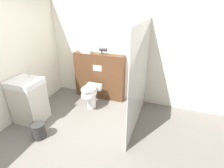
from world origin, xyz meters
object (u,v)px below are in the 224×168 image
(waste_bin, at_px, (39,131))
(hair_drier, at_px, (103,50))
(toilet, at_px, (90,94))
(sink_vanity, at_px, (29,100))

(waste_bin, bearing_deg, hair_drier, 72.14)
(hair_drier, relative_size, waste_bin, 0.67)
(toilet, xyz_separation_m, waste_bin, (-0.45, -1.24, -0.21))
(toilet, bearing_deg, hair_drier, 77.24)
(sink_vanity, height_order, waste_bin, sink_vanity)
(toilet, xyz_separation_m, sink_vanity, (-0.97, -0.85, 0.11))
(toilet, height_order, waste_bin, toilet)
(toilet, distance_m, sink_vanity, 1.29)
(hair_drier, bearing_deg, sink_vanity, -128.15)
(waste_bin, bearing_deg, sink_vanity, 142.54)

